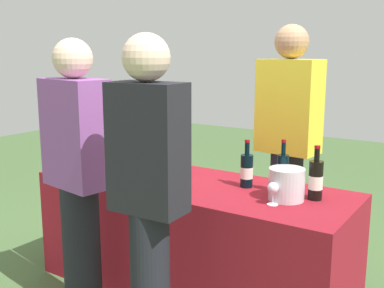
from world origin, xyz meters
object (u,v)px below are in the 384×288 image
object	(u,v)px
wine_bottle_4	(316,180)
wine_glass_2	(183,173)
wine_bottle_2	(247,170)
server_pouring	(288,140)
wine_bottle_3	(283,173)
wine_glass_0	(101,158)
wine_glass_1	(132,166)
wine_glass_3	(273,189)
wine_bottle_1	(183,159)
ice_bucket	(287,184)
guest_0	(78,173)
wine_bottle_0	(152,153)
guest_1	(149,192)

from	to	relation	value
wine_bottle_4	wine_glass_2	distance (m)	0.77
wine_bottle_2	server_pouring	distance (m)	0.57
wine_bottle_3	wine_glass_2	bearing A→B (deg)	-152.15
wine_glass_0	wine_glass_1	bearing A→B (deg)	-8.89
wine_glass_0	wine_glass_3	distance (m)	1.31
wine_bottle_1	wine_glass_2	world-z (taller)	wine_bottle_1
wine_glass_1	wine_glass_2	size ratio (longest dim) A/B	0.91
wine_glass_2	wine_glass_3	distance (m)	0.57
ice_bucket	guest_0	size ratio (longest dim) A/B	0.12
wine_glass_0	wine_bottle_1	bearing A→B (deg)	25.66
wine_glass_2	guest_0	distance (m)	0.62
wine_bottle_1	wine_bottle_2	xyz separation A→B (m)	(0.50, -0.04, -0.00)
wine_bottle_4	wine_glass_1	world-z (taller)	wine_bottle_4
wine_bottle_1	wine_bottle_4	bearing A→B (deg)	-3.17
guest_0	wine_bottle_1	bearing A→B (deg)	84.80
wine_glass_0	wine_glass_1	size ratio (longest dim) A/B	1.02
wine_bottle_1	server_pouring	xyz separation A→B (m)	(0.54, 0.51, 0.10)
wine_bottle_2	wine_glass_0	world-z (taller)	wine_bottle_2
wine_bottle_1	wine_glass_1	bearing A→B (deg)	-122.57
wine_glass_0	server_pouring	bearing A→B (deg)	35.67
ice_bucket	wine_bottle_4	bearing A→B (deg)	36.46
wine_bottle_2	wine_glass_1	xyz separation A→B (m)	(-0.70, -0.26, -0.01)
wine_bottle_1	wine_glass_0	xyz separation A→B (m)	(-0.52, -0.25, -0.01)
wine_glass_0	ice_bucket	xyz separation A→B (m)	(1.33, 0.10, -0.00)
wine_glass_1	server_pouring	distance (m)	1.10
wine_glass_1	wine_glass_2	xyz separation A→B (m)	(0.41, -0.01, 0.01)
wine_bottle_4	wine_glass_0	xyz separation A→B (m)	(-1.47, -0.20, -0.02)
wine_bottle_0	guest_1	world-z (taller)	guest_1
wine_bottle_3	wine_glass_0	xyz separation A→B (m)	(-1.26, -0.21, -0.03)
wine_bottle_3	wine_glass_1	bearing A→B (deg)	-164.04
wine_bottle_4	wine_glass_3	world-z (taller)	wine_bottle_4
wine_bottle_4	wine_glass_3	xyz separation A→B (m)	(-0.16, -0.22, -0.03)
wine_bottle_4	wine_glass_3	size ratio (longest dim) A/B	2.43
wine_bottle_2	guest_1	size ratio (longest dim) A/B	0.18
wine_bottle_4	server_pouring	xyz separation A→B (m)	(-0.40, 0.56, 0.09)
wine_bottle_2	ice_bucket	distance (m)	0.32
wine_glass_0	wine_glass_2	bearing A→B (deg)	-4.68
wine_bottle_3	wine_bottle_4	size ratio (longest dim) A/B	1.04
guest_1	guest_0	bearing A→B (deg)	165.59
wine_bottle_2	wine_glass_3	world-z (taller)	wine_bottle_2
wine_glass_1	wine_bottle_2	bearing A→B (deg)	20.45
wine_glass_2	wine_glass_0	bearing A→B (deg)	175.32
wine_glass_2	server_pouring	distance (m)	0.89
ice_bucket	wine_bottle_1	bearing A→B (deg)	169.46
wine_glass_1	wine_bottle_4	bearing A→B (deg)	12.50
wine_bottle_1	wine_glass_0	bearing A→B (deg)	-154.34
wine_bottle_0	wine_bottle_4	xyz separation A→B (m)	(1.20, -0.04, -0.00)
wine_bottle_0	wine_bottle_3	xyz separation A→B (m)	(1.00, -0.02, 0.00)
wine_bottle_4	wine_bottle_3	bearing A→B (deg)	176.03
wine_glass_2	ice_bucket	world-z (taller)	ice_bucket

